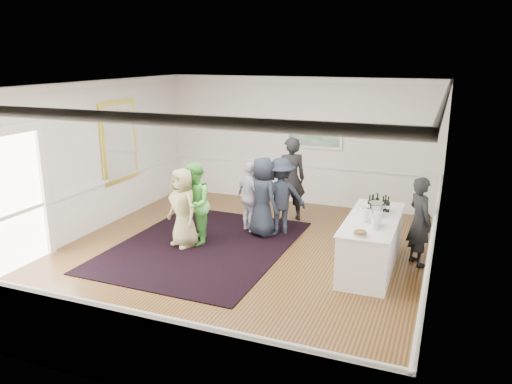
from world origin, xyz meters
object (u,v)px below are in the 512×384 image
at_px(bartender, 420,221).
at_px(guest_green, 194,204).
at_px(guest_tan, 183,208).
at_px(guest_lilac, 250,197).
at_px(guest_dark_a, 281,196).
at_px(ice_bucket, 376,209).
at_px(guest_dark_b, 290,179).
at_px(serving_table, 371,243).
at_px(nut_bowl, 360,234).
at_px(guest_navy, 263,197).

distance_m(bartender, guest_green, 4.30).
bearing_deg(guest_tan, guest_lilac, 81.28).
relative_size(guest_dark_a, ice_bucket, 6.33).
bearing_deg(guest_dark_b, guest_tan, 26.55).
relative_size(guest_dark_a, guest_dark_b, 0.85).
bearing_deg(serving_table, bartender, 33.45).
bearing_deg(nut_bowl, guest_dark_a, 134.24).
relative_size(guest_dark_b, ice_bucket, 7.46).
bearing_deg(guest_dark_a, ice_bucket, 130.60).
xyz_separation_m(guest_green, guest_navy, (1.10, 0.97, 0.00)).
bearing_deg(guest_dark_b, nut_bowl, 93.52).
relative_size(serving_table, guest_lilac, 1.51).
xyz_separation_m(guest_dark_b, guest_navy, (-0.22, -1.19, -0.13)).
height_order(ice_bucket, nut_bowl, ice_bucket).
bearing_deg(bartender, guest_green, 63.38).
bearing_deg(guest_dark_b, guest_lilac, 30.15).
distance_m(guest_green, guest_dark_a, 1.87).
relative_size(guest_tan, guest_dark_a, 0.97).
xyz_separation_m(guest_tan, guest_green, (0.15, 0.20, 0.04)).
height_order(guest_tan, nut_bowl, guest_tan).
distance_m(guest_lilac, ice_bucket, 2.91).
bearing_deg(ice_bucket, guest_lilac, 163.22).
bearing_deg(serving_table, guest_lilac, 159.85).
bearing_deg(guest_tan, ice_bucket, 33.16).
bearing_deg(guest_green, guest_lilac, 119.67).
height_order(guest_dark_b, guest_navy, guest_dark_b).
height_order(serving_table, guest_navy, guest_navy).
xyz_separation_m(guest_green, ice_bucket, (3.52, 0.27, 0.21)).
xyz_separation_m(guest_lilac, ice_bucket, (2.77, -0.83, 0.29)).
bearing_deg(guest_navy, bartender, -150.99).
distance_m(guest_dark_b, nut_bowl, 3.70).
bearing_deg(guest_tan, serving_table, 30.49).
bearing_deg(bartender, serving_table, 88.79).
bearing_deg(nut_bowl, guest_lilac, 143.77).
bearing_deg(ice_bucket, guest_dark_b, 139.37).
distance_m(guest_dark_b, guest_navy, 1.22).
height_order(guest_dark_a, guest_dark_b, guest_dark_b).
xyz_separation_m(serving_table, guest_dark_b, (-2.18, 2.06, 0.50)).
bearing_deg(nut_bowl, ice_bucket, 86.42).
xyz_separation_m(guest_dark_a, nut_bowl, (2.05, -2.11, 0.15)).
relative_size(bartender, ice_bucket, 6.30).
height_order(guest_lilac, nut_bowl, guest_lilac).
bearing_deg(serving_table, guest_tan, -175.35).
xyz_separation_m(guest_dark_b, nut_bowl, (2.13, -3.03, 0.01)).
relative_size(bartender, guest_dark_a, 0.99).
height_order(guest_navy, ice_bucket, guest_navy).
distance_m(guest_navy, nut_bowl, 2.99).
distance_m(bartender, guest_dark_a, 2.93).
xyz_separation_m(bartender, ice_bucket, (-0.74, -0.33, 0.24)).
height_order(guest_tan, guest_green, guest_green).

